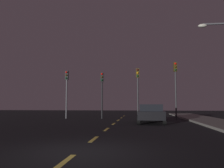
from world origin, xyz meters
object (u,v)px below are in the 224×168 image
at_px(traffic_signal_far_left, 67,85).
at_px(car_stopped_ahead, 151,113).
at_px(traffic_signal_center_left, 102,86).
at_px(traffic_signal_center_right, 138,83).
at_px(traffic_signal_far_right, 176,79).

xyz_separation_m(traffic_signal_far_left, car_stopped_ahead, (8.12, -4.54, -2.62)).
bearing_deg(traffic_signal_center_left, car_stopped_ahead, -45.22).
height_order(traffic_signal_center_left, car_stopped_ahead, traffic_signal_center_left).
distance_m(traffic_signal_center_right, traffic_signal_far_right, 3.61).
distance_m(traffic_signal_far_left, traffic_signal_far_right, 10.71).
height_order(traffic_signal_center_right, traffic_signal_far_right, traffic_signal_far_right).
xyz_separation_m(traffic_signal_far_left, traffic_signal_center_right, (7.11, 0.00, 0.08)).
relative_size(traffic_signal_center_left, traffic_signal_center_right, 0.93).
bearing_deg(car_stopped_ahead, traffic_signal_center_right, 102.51).
bearing_deg(traffic_signal_center_left, traffic_signal_center_right, 0.01).
bearing_deg(traffic_signal_center_right, car_stopped_ahead, -77.49).
xyz_separation_m(traffic_signal_far_left, traffic_signal_center_left, (3.61, -0.00, -0.15)).
bearing_deg(traffic_signal_far_left, traffic_signal_far_right, 0.01).
height_order(traffic_signal_far_right, car_stopped_ahead, traffic_signal_far_right).
bearing_deg(traffic_signal_center_left, traffic_signal_far_right, 0.01).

